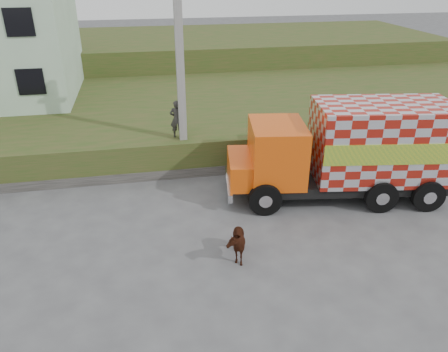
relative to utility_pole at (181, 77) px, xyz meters
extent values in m
plane|color=#474749|center=(1.00, -4.60, -4.08)|extent=(120.00, 120.00, 0.00)
cube|color=#2B4A18|center=(1.00, 5.40, -3.33)|extent=(40.00, 12.00, 1.50)
cube|color=#2B4A18|center=(1.00, 17.40, -2.58)|extent=(40.00, 12.00, 3.00)
cube|color=#595651|center=(-1.00, -0.40, -3.88)|extent=(16.00, 0.50, 0.40)
cube|color=gray|center=(0.00, 0.00, -0.08)|extent=(0.30, 0.30, 8.00)
cube|color=black|center=(5.63, -3.21, -3.39)|extent=(7.47, 3.35, 0.37)
cube|color=#D74A0B|center=(3.12, -2.84, -2.22)|extent=(2.24, 2.69, 2.12)
cube|color=#D74A0B|center=(1.91, -2.66, -2.86)|extent=(1.37, 2.35, 0.95)
cube|color=silver|center=(6.89, -3.39, -1.85)|extent=(5.19, 3.22, 2.75)
cube|color=yellow|center=(6.70, -4.67, -1.85)|extent=(4.83, 0.75, 0.74)
cube|color=yellow|center=(7.08, -2.11, -1.85)|extent=(4.83, 0.75, 0.74)
cube|color=silver|center=(1.39, -2.59, -3.49)|extent=(0.51, 2.43, 0.32)
cylinder|color=black|center=(2.42, -3.97, -3.49)|extent=(1.21, 0.54, 1.17)
cylinder|color=black|center=(2.77, -1.56, -3.49)|extent=(1.21, 0.54, 1.17)
cylinder|color=black|center=(6.51, -4.56, -3.49)|extent=(1.21, 0.54, 1.17)
cylinder|color=black|center=(6.86, -2.15, -3.49)|extent=(1.21, 0.54, 1.17)
cylinder|color=black|center=(8.18, -4.81, -3.49)|extent=(1.21, 0.54, 1.17)
cylinder|color=black|center=(8.53, -2.40, -3.49)|extent=(1.21, 0.54, 1.17)
imported|color=#35140D|center=(0.84, -6.26, -3.51)|extent=(0.77, 1.41, 1.14)
imported|color=#2E2B29|center=(-0.21, 0.26, -1.79)|extent=(0.62, 0.45, 1.56)
camera|label=1|loc=(-1.51, -16.82, 4.02)|focal=35.00mm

